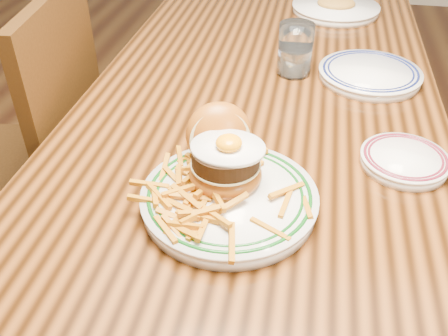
% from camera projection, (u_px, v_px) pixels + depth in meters
% --- Properties ---
extents(floor, '(6.00, 6.00, 0.00)m').
position_uv_depth(floor, '(254.00, 279.00, 1.71)').
color(floor, black).
rests_on(floor, ground).
extents(table, '(0.85, 1.60, 0.75)m').
position_uv_depth(table, '(263.00, 112.00, 1.31)').
color(table, black).
rests_on(table, floor).
extents(chair_left, '(0.51, 0.51, 0.97)m').
position_uv_depth(chair_left, '(34.00, 159.00, 1.39)').
color(chair_left, '#38200B').
rests_on(chair_left, floor).
extents(main_plate, '(0.31, 0.33, 0.15)m').
position_uv_depth(main_plate, '(228.00, 182.00, 0.87)').
color(main_plate, white).
rests_on(main_plate, table).
extents(side_plate, '(0.17, 0.17, 0.03)m').
position_uv_depth(side_plate, '(405.00, 160.00, 0.97)').
color(side_plate, white).
rests_on(side_plate, table).
extents(rear_plate, '(0.26, 0.26, 0.03)m').
position_uv_depth(rear_plate, '(370.00, 74.00, 1.26)').
color(rear_plate, white).
rests_on(rear_plate, table).
extents(water_glass, '(0.09, 0.09, 0.13)m').
position_uv_depth(water_glass, '(295.00, 52.00, 1.27)').
color(water_glass, white).
rests_on(water_glass, table).
extents(far_plate, '(0.29, 0.29, 0.05)m').
position_uv_depth(far_plate, '(336.00, 8.00, 1.65)').
color(far_plate, white).
rests_on(far_plate, table).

